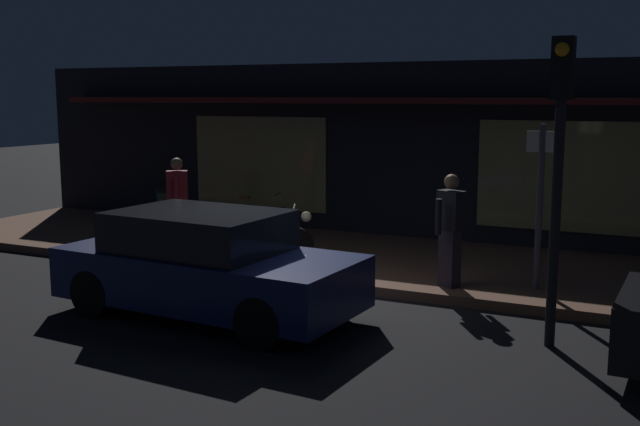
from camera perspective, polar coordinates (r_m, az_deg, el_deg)
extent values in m
plane|color=black|center=(10.73, -3.21, -7.00)|extent=(60.00, 60.00, 0.00)
cube|color=brown|center=(13.33, 3.04, -3.50)|extent=(18.00, 4.00, 0.15)
cube|color=black|center=(16.25, 7.74, 4.82)|extent=(18.00, 2.80, 3.60)
cube|color=olive|center=(16.29, -4.65, 3.83)|extent=(3.20, 0.04, 2.00)
cube|color=olive|center=(14.19, 18.28, 2.65)|extent=(3.20, 0.04, 2.00)
cube|color=#591919|center=(14.65, 5.80, 8.53)|extent=(16.20, 0.50, 0.12)
cylinder|color=black|center=(12.75, -6.78, -2.41)|extent=(0.59, 0.37, 0.60)
cylinder|color=black|center=(12.66, -1.83, -2.43)|extent=(0.59, 0.37, 0.60)
cube|color=black|center=(12.64, -4.33, -1.18)|extent=(1.11, 0.72, 0.36)
ellipsoid|color=black|center=(12.59, -3.66, -0.28)|extent=(0.50, 0.41, 0.20)
sphere|color=#F9EDB7|center=(12.57, -1.06, -0.28)|extent=(0.18, 0.18, 0.18)
cylinder|color=gray|center=(12.55, -1.98, 0.48)|extent=(0.26, 0.51, 0.03)
torus|color=black|center=(14.88, -6.66, -0.65)|extent=(0.65, 0.19, 0.66)
torus|color=black|center=(14.58, -2.95, -0.80)|extent=(0.65, 0.19, 0.66)
cube|color=#1E478C|center=(14.69, -4.83, 0.12)|extent=(0.89, 0.24, 0.06)
cube|color=brown|center=(14.73, -5.78, 1.19)|extent=(0.21, 0.12, 0.06)
cylinder|color=#1E478C|center=(14.52, -3.27, 1.43)|extent=(0.12, 0.41, 0.02)
cube|color=#28232D|center=(14.12, -10.75, -0.88)|extent=(0.34, 0.32, 0.85)
cube|color=maroon|center=(14.02, -10.83, 2.00)|extent=(0.44, 0.39, 0.58)
sphere|color=#8C6647|center=(13.97, -10.88, 3.71)|extent=(0.22, 0.22, 0.22)
cylinder|color=maroon|center=(14.28, -10.76, 1.85)|extent=(0.12, 0.12, 0.52)
cylinder|color=maroon|center=(13.77, -10.89, 1.58)|extent=(0.12, 0.12, 0.52)
cube|color=#28232D|center=(11.20, 9.85, -3.41)|extent=(0.34, 0.30, 0.85)
cube|color=black|center=(11.07, 9.95, 0.21)|extent=(0.44, 0.37, 0.58)
sphere|color=#8C6647|center=(11.01, 10.01, 2.37)|extent=(0.22, 0.22, 0.22)
cylinder|color=black|center=(11.27, 10.83, -0.02)|extent=(0.12, 0.12, 0.52)
cylinder|color=black|center=(10.89, 9.02, -0.29)|extent=(0.12, 0.12, 0.52)
cylinder|color=#47474C|center=(11.20, 16.39, 0.39)|extent=(0.09, 0.09, 2.40)
cube|color=beige|center=(11.10, 16.61, 5.24)|extent=(0.44, 0.03, 0.30)
cylinder|color=#2D4C33|center=(15.63, -11.51, 0.04)|extent=(0.44, 0.44, 0.85)
cylinder|color=black|center=(15.57, -11.57, 1.73)|extent=(0.48, 0.48, 0.08)
cylinder|color=black|center=(9.03, 17.59, 1.24)|extent=(0.12, 0.12, 3.60)
cube|color=black|center=(8.97, 18.04, 10.46)|extent=(0.24, 0.24, 0.70)
sphere|color=orange|center=(8.85, 17.98, 11.79)|extent=(0.16, 0.16, 0.16)
cylinder|color=black|center=(10.13, 0.37, -6.07)|extent=(0.65, 0.26, 0.64)
cylinder|color=black|center=(8.85, -4.57, -8.33)|extent=(0.65, 0.26, 0.64)
cylinder|color=black|center=(11.64, -11.38, -4.27)|extent=(0.65, 0.26, 0.64)
cylinder|color=black|center=(10.55, -16.92, -5.87)|extent=(0.65, 0.26, 0.64)
cube|color=#141E4C|center=(10.17, -8.48, -4.78)|extent=(4.20, 2.01, 0.68)
cube|color=black|center=(10.14, -9.22, -1.65)|extent=(2.29, 1.73, 0.64)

